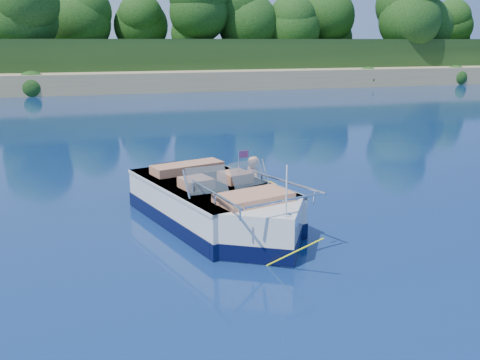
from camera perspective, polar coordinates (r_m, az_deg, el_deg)
The scene contains 6 objects.
ground at distance 8.26m, azimuth 4.65°, elevation -13.60°, with size 160.00×160.00×0.00m, color #091B43.
shoreline at distance 70.62m, azimuth -15.29°, elevation 11.83°, with size 170.00×59.00×6.00m.
treeline at distance 47.86m, azimuth -14.43°, elevation 16.23°, with size 150.00×7.12×8.19m.
motorboat at distance 11.52m, azimuth -2.19°, elevation -3.06°, with size 3.20×6.03×2.05m.
tow_tube at distance 13.96m, azimuth 1.50°, elevation -1.17°, with size 1.44×1.44×0.37m.
boy at distance 13.87m, azimuth 1.24°, elevation -1.68°, with size 0.58×0.38×1.58m, color tan.
Camera 1 is at (-2.77, -6.73, 3.91)m, focal length 40.00 mm.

